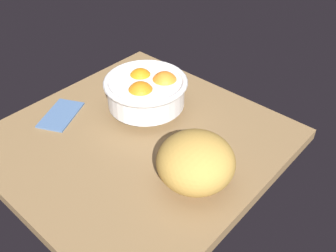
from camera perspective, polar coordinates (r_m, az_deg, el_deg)
name	(u,v)px	position (r cm, az deg, el deg)	size (l,w,h in cm)	color
ground_plane	(138,142)	(93.93, -4.60, -2.39)	(64.84, 64.01, 3.00)	olive
fruit_bowl	(147,90)	(97.86, -3.28, 5.50)	(21.91, 21.91, 11.03)	white
bread_loaf	(196,162)	(78.02, 4.28, -5.48)	(16.69, 16.65, 11.71)	gold
napkin_folded	(61,114)	(103.38, -16.14, 1.78)	(13.10, 7.64, 0.95)	#4A6A9A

